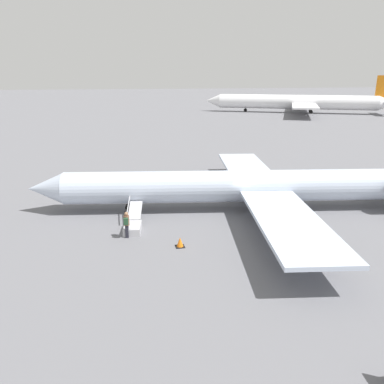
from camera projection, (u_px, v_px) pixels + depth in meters
The scene contains 6 objects.
ground_plane at pixel (244, 209), 29.48m from camera, with size 600.00×600.00×0.00m, color slate.
airplane_main at pixel (257, 186), 28.96m from camera, with size 33.39×25.94×6.39m.
airplane_taxiing_distant at pixel (299, 102), 106.32m from camera, with size 48.99×38.98×10.30m.
boarding_stairs at pixel (133, 224), 25.41m from camera, with size 1.69×4.13×1.62m.
passenger at pixel (127, 223), 23.95m from camera, with size 0.38×0.56×1.74m.
traffic_cone_near_stairs at pixel (180, 242), 22.85m from camera, with size 0.56×0.56×0.61m.
Camera 1 is at (10.14, 26.17, 9.99)m, focal length 35.00 mm.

